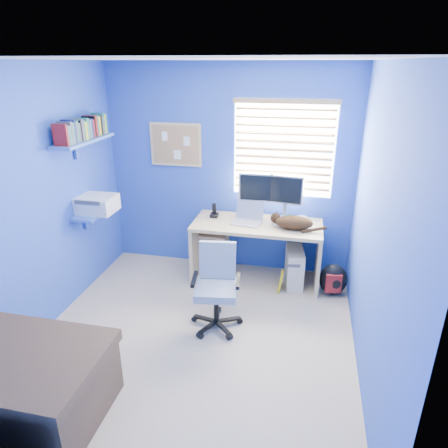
% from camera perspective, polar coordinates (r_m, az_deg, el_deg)
% --- Properties ---
extents(floor, '(3.00, 3.20, 0.00)m').
position_cam_1_polar(floor, '(4.02, -4.21, -15.98)').
color(floor, beige).
rests_on(floor, ground).
extents(ceiling, '(3.00, 3.20, 0.00)m').
position_cam_1_polar(ceiling, '(3.17, -5.56, 22.42)').
color(ceiling, white).
rests_on(ceiling, wall_back).
extents(wall_back, '(3.00, 0.01, 2.50)m').
position_cam_1_polar(wall_back, '(4.88, 0.64, 7.54)').
color(wall_back, blue).
rests_on(wall_back, ground).
extents(wall_front, '(3.00, 0.01, 2.50)m').
position_cam_1_polar(wall_front, '(2.10, -17.77, -14.84)').
color(wall_front, blue).
rests_on(wall_front, ground).
extents(wall_left, '(0.01, 3.20, 2.50)m').
position_cam_1_polar(wall_left, '(4.08, -25.44, 2.38)').
color(wall_left, blue).
rests_on(wall_left, ground).
extents(wall_right, '(0.01, 3.20, 2.50)m').
position_cam_1_polar(wall_right, '(3.31, 20.92, -1.19)').
color(wall_right, blue).
rests_on(wall_right, ground).
extents(desk, '(1.49, 0.65, 0.74)m').
position_cam_1_polar(desk, '(4.80, 4.63, -4.01)').
color(desk, tan).
rests_on(desk, floor).
extents(laptop, '(0.37, 0.31, 0.22)m').
position_cam_1_polar(laptop, '(4.61, 3.23, 1.38)').
color(laptop, silver).
rests_on(laptop, desk).
extents(monitor_left, '(0.40, 0.12, 0.54)m').
position_cam_1_polar(monitor_left, '(4.77, 4.52, 4.12)').
color(monitor_left, silver).
rests_on(monitor_left, desk).
extents(monitor_right, '(0.41, 0.17, 0.54)m').
position_cam_1_polar(monitor_right, '(4.72, 8.78, 3.73)').
color(monitor_right, silver).
rests_on(monitor_right, desk).
extents(phone, '(0.10, 0.11, 0.17)m').
position_cam_1_polar(phone, '(4.80, -1.40, 1.99)').
color(phone, black).
rests_on(phone, desk).
extents(mug, '(0.10, 0.09, 0.10)m').
position_cam_1_polar(mug, '(4.67, 9.38, 0.61)').
color(mug, '#287568').
rests_on(mug, desk).
extents(cd_spindle, '(0.13, 0.13, 0.07)m').
position_cam_1_polar(cd_spindle, '(4.73, 11.05, 0.61)').
color(cd_spindle, silver).
rests_on(cd_spindle, desk).
extents(cat, '(0.47, 0.34, 0.15)m').
position_cam_1_polar(cat, '(4.52, 9.97, 0.20)').
color(cat, black).
rests_on(cat, desk).
extents(tower_pc, '(0.25, 0.46, 0.45)m').
position_cam_1_polar(tower_pc, '(4.83, 10.00, -6.05)').
color(tower_pc, beige).
rests_on(tower_pc, floor).
extents(drawer_boxes, '(0.35, 0.28, 0.54)m').
position_cam_1_polar(drawer_boxes, '(5.01, -1.49, -4.05)').
color(drawer_boxes, tan).
rests_on(drawer_boxes, floor).
extents(yellow_book, '(0.03, 0.17, 0.24)m').
position_cam_1_polar(yellow_book, '(4.71, 8.08, -8.17)').
color(yellow_book, yellow).
rests_on(yellow_book, floor).
extents(backpack, '(0.35, 0.29, 0.37)m').
position_cam_1_polar(backpack, '(4.75, 15.32, -7.64)').
color(backpack, black).
rests_on(backpack, floor).
extents(bed_corner, '(1.14, 0.81, 0.55)m').
position_cam_1_polar(bed_corner, '(3.49, -26.63, -19.83)').
color(bed_corner, brown).
rests_on(bed_corner, floor).
extents(office_chair, '(0.55, 0.55, 0.84)m').
position_cam_1_polar(office_chair, '(4.03, -1.06, -10.37)').
color(office_chair, black).
rests_on(office_chair, floor).
extents(window_blinds, '(1.15, 0.05, 1.10)m').
position_cam_1_polar(window_blinds, '(4.70, 8.50, 10.48)').
color(window_blinds, white).
rests_on(window_blinds, ground).
extents(corkboard, '(0.64, 0.02, 0.52)m').
position_cam_1_polar(corkboard, '(4.96, -6.92, 11.18)').
color(corkboard, tan).
rests_on(corkboard, ground).
extents(wall_shelves, '(0.42, 0.90, 1.05)m').
position_cam_1_polar(wall_shelves, '(4.54, -18.77, 7.65)').
color(wall_shelves, '#456DC9').
rests_on(wall_shelves, ground).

